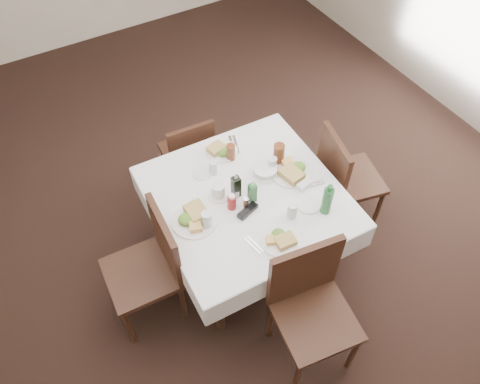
{
  "coord_description": "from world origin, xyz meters",
  "views": [
    {
      "loc": [
        -0.86,
        -1.91,
        3.3
      ],
      "look_at": [
        0.16,
        -0.15,
        0.8
      ],
      "focal_mm": 35.0,
      "sensor_mm": 36.0,
      "label": 1
    }
  ],
  "objects_px": {
    "bread_basket": "(265,171)",
    "oil_cruet_dark": "(236,186)",
    "chair_south": "(310,301)",
    "ketchup_bottle": "(232,202)",
    "chair_east": "(343,175)",
    "water_n": "(214,167)",
    "chair_north": "(189,152)",
    "chair_west": "(153,262)",
    "dining_table": "(247,202)",
    "water_e": "(272,164)",
    "coffee_mug": "(218,191)",
    "water_s": "(292,211)",
    "green_bottle": "(327,200)",
    "water_w": "(207,220)",
    "oil_cruet_green": "(252,192)"
  },
  "relations": [
    {
      "from": "ketchup_bottle",
      "to": "water_e",
      "type": "bearing_deg",
      "value": 19.94
    },
    {
      "from": "water_n",
      "to": "chair_north",
      "type": "bearing_deg",
      "value": 85.58
    },
    {
      "from": "chair_north",
      "to": "water_s",
      "type": "distance_m",
      "value": 1.23
    },
    {
      "from": "dining_table",
      "to": "green_bottle",
      "type": "height_order",
      "value": "green_bottle"
    },
    {
      "from": "dining_table",
      "to": "water_w",
      "type": "bearing_deg",
      "value": -165.93
    },
    {
      "from": "chair_east",
      "to": "water_s",
      "type": "xyz_separation_m",
      "value": [
        -0.69,
        -0.26,
        0.28
      ]
    },
    {
      "from": "oil_cruet_green",
      "to": "green_bottle",
      "type": "distance_m",
      "value": 0.5
    },
    {
      "from": "chair_north",
      "to": "chair_west",
      "type": "height_order",
      "value": "chair_west"
    },
    {
      "from": "chair_south",
      "to": "chair_west",
      "type": "bearing_deg",
      "value": 134.07
    },
    {
      "from": "bread_basket",
      "to": "oil_cruet_dark",
      "type": "height_order",
      "value": "oil_cruet_dark"
    },
    {
      "from": "water_e",
      "to": "green_bottle",
      "type": "xyz_separation_m",
      "value": [
        0.11,
        -0.5,
        0.06
      ]
    },
    {
      "from": "coffee_mug",
      "to": "water_s",
      "type": "bearing_deg",
      "value": -49.79
    },
    {
      "from": "chair_south",
      "to": "bread_basket",
      "type": "relative_size",
      "value": 5.25
    },
    {
      "from": "chair_north",
      "to": "ketchup_bottle",
      "type": "xyz_separation_m",
      "value": [
        -0.09,
        -0.89,
        0.35
      ]
    },
    {
      "from": "water_n",
      "to": "dining_table",
      "type": "bearing_deg",
      "value": -71.5
    },
    {
      "from": "chair_west",
      "to": "water_s",
      "type": "distance_m",
      "value": 1.0
    },
    {
      "from": "water_e",
      "to": "oil_cruet_dark",
      "type": "bearing_deg",
      "value": -167.94
    },
    {
      "from": "chair_east",
      "to": "bread_basket",
      "type": "distance_m",
      "value": 0.7
    },
    {
      "from": "water_n",
      "to": "water_s",
      "type": "relative_size",
      "value": 0.94
    },
    {
      "from": "water_n",
      "to": "chair_south",
      "type": "bearing_deg",
      "value": -85.74
    },
    {
      "from": "dining_table",
      "to": "chair_east",
      "type": "relative_size",
      "value": 1.4
    },
    {
      "from": "chair_south",
      "to": "chair_north",
      "type": "bearing_deg",
      "value": 91.41
    },
    {
      "from": "dining_table",
      "to": "water_e",
      "type": "height_order",
      "value": "water_e"
    },
    {
      "from": "chair_north",
      "to": "chair_south",
      "type": "relative_size",
      "value": 0.82
    },
    {
      "from": "dining_table",
      "to": "chair_east",
      "type": "bearing_deg",
      "value": -3.29
    },
    {
      "from": "water_w",
      "to": "coffee_mug",
      "type": "distance_m",
      "value": 0.26
    },
    {
      "from": "oil_cruet_dark",
      "to": "oil_cruet_green",
      "type": "xyz_separation_m",
      "value": [
        0.07,
        -0.09,
        -0.01
      ]
    },
    {
      "from": "green_bottle",
      "to": "chair_east",
      "type": "bearing_deg",
      "value": 35.67
    },
    {
      "from": "water_n",
      "to": "oil_cruet_green",
      "type": "xyz_separation_m",
      "value": [
        0.11,
        -0.36,
        0.03
      ]
    },
    {
      "from": "dining_table",
      "to": "chair_south",
      "type": "height_order",
      "value": "chair_south"
    },
    {
      "from": "chair_south",
      "to": "ketchup_bottle",
      "type": "xyz_separation_m",
      "value": [
        -0.13,
        0.77,
        0.24
      ]
    },
    {
      "from": "water_s",
      "to": "water_w",
      "type": "relative_size",
      "value": 0.94
    },
    {
      "from": "chair_south",
      "to": "water_n",
      "type": "bearing_deg",
      "value": 94.26
    },
    {
      "from": "chair_east",
      "to": "oil_cruet_dark",
      "type": "relative_size",
      "value": 4.17
    },
    {
      "from": "water_e",
      "to": "green_bottle",
      "type": "bearing_deg",
      "value": -77.77
    },
    {
      "from": "chair_north",
      "to": "bread_basket",
      "type": "xyz_separation_m",
      "value": [
        0.27,
        -0.74,
        0.32
      ]
    },
    {
      "from": "chair_east",
      "to": "ketchup_bottle",
      "type": "relative_size",
      "value": 7.22
    },
    {
      "from": "chair_east",
      "to": "chair_south",
      "type": "bearing_deg",
      "value": -138.84
    },
    {
      "from": "dining_table",
      "to": "coffee_mug",
      "type": "relative_size",
      "value": 8.78
    },
    {
      "from": "oil_cruet_green",
      "to": "coffee_mug",
      "type": "relative_size",
      "value": 1.34
    },
    {
      "from": "chair_south",
      "to": "chair_east",
      "type": "relative_size",
      "value": 1.07
    },
    {
      "from": "water_n",
      "to": "ketchup_bottle",
      "type": "height_order",
      "value": "ketchup_bottle"
    },
    {
      "from": "oil_cruet_dark",
      "to": "green_bottle",
      "type": "height_order",
      "value": "green_bottle"
    },
    {
      "from": "chair_north",
      "to": "chair_east",
      "type": "distance_m",
      "value": 1.28
    },
    {
      "from": "water_w",
      "to": "oil_cruet_green",
      "type": "xyz_separation_m",
      "value": [
        0.37,
        0.03,
        0.02
      ]
    },
    {
      "from": "water_n",
      "to": "oil_cruet_green",
      "type": "relative_size",
      "value": 0.57
    },
    {
      "from": "chair_east",
      "to": "ketchup_bottle",
      "type": "distance_m",
      "value": 1.04
    },
    {
      "from": "chair_north",
      "to": "water_e",
      "type": "height_order",
      "value": "water_e"
    },
    {
      "from": "water_n",
      "to": "water_w",
      "type": "relative_size",
      "value": 0.89
    },
    {
      "from": "water_s",
      "to": "green_bottle",
      "type": "height_order",
      "value": "green_bottle"
    }
  ]
}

